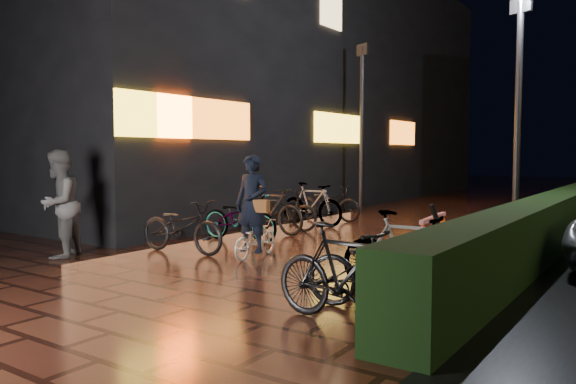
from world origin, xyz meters
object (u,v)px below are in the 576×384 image
Objects in this scene: bystander_person at (59,204)px; traffic_barrier at (433,236)px; cyclist at (253,220)px; cart_assembly at (456,239)px.

bystander_person reaches higher than traffic_barrier.
cyclist is 0.99× the size of traffic_barrier.
bystander_person is at bearing -146.25° from cyclist.
cyclist is at bearing 95.92° from bystander_person.
traffic_barrier is at bearing 37.00° from cyclist.
cart_assembly reaches higher than traffic_barrier.
bystander_person is at bearing -144.69° from traffic_barrier.
bystander_person reaches higher than cyclist.
bystander_person is 1.05× the size of cyclist.
cart_assembly is (3.36, 0.62, -0.11)m from cyclist.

